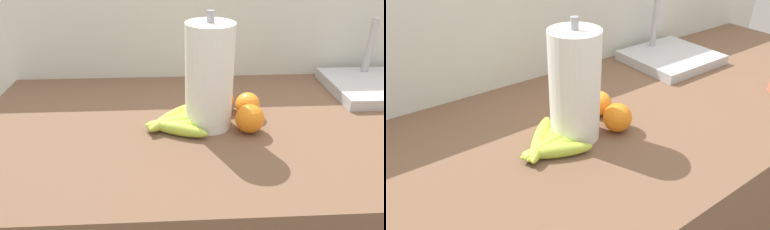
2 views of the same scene
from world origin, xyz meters
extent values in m
cube|color=silver|center=(0.00, 0.41, 0.65)|extent=(2.34, 0.06, 1.30)
ellipsoid|color=#ADC73F|center=(-0.38, -0.05, 0.95)|extent=(0.18, 0.10, 0.04)
ellipsoid|color=#A9CE3F|center=(-0.37, -0.04, 0.95)|extent=(0.21, 0.06, 0.03)
ellipsoid|color=#B5CD3F|center=(-0.37, -0.02, 0.95)|extent=(0.19, 0.07, 0.04)
ellipsoid|color=#AEBD3F|center=(-0.38, 0.00, 0.95)|extent=(0.18, 0.12, 0.03)
ellipsoid|color=#B5C73F|center=(-0.39, 0.01, 0.96)|extent=(0.16, 0.18, 0.04)
sphere|color=orange|center=(-0.17, 0.05, 0.97)|extent=(0.07, 0.07, 0.07)
sphere|color=orange|center=(-0.18, -0.05, 0.98)|extent=(0.08, 0.08, 0.08)
sphere|color=orange|center=(-0.24, 0.09, 0.97)|extent=(0.07, 0.07, 0.07)
cylinder|color=white|center=(-0.29, 0.00, 1.08)|extent=(0.13, 0.13, 0.29)
cylinder|color=gray|center=(-0.29, 0.00, 1.10)|extent=(0.02, 0.02, 0.32)
cube|color=#B7BABF|center=(0.31, 0.20, 0.95)|extent=(0.32, 0.29, 0.04)
cylinder|color=#B2B2B7|center=(0.31, 0.31, 1.07)|extent=(0.02, 0.02, 0.19)
camera|label=1|loc=(-0.39, -0.89, 1.43)|focal=33.47mm
camera|label=2|loc=(-0.74, -0.64, 1.47)|focal=32.55mm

